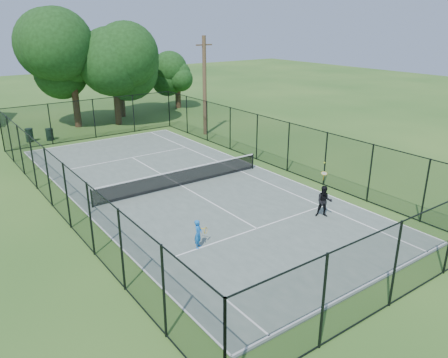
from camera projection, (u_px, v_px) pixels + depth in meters
ground at (182, 187)px, 23.87m from camera, size 120.00×120.00×0.00m
tennis_court at (182, 186)px, 23.86m from camera, size 11.00×24.00×0.06m
tennis_net at (181, 177)px, 23.67m from camera, size 10.08×0.08×0.95m
fence at (181, 161)px, 23.36m from camera, size 13.10×26.10×3.00m
tree_near_left at (72, 65)px, 35.48m from camera, size 6.38×6.38×8.31m
tree_near_mid at (114, 67)px, 36.45m from camera, size 6.07×6.07×7.94m
tree_near_right at (119, 66)px, 39.63m from camera, size 5.25×5.25×7.25m
tree_far_right at (177, 78)px, 44.19m from camera, size 3.76×3.76×4.97m
trash_bin_left at (29, 135)px, 32.49m from camera, size 0.58×0.58×1.01m
trash_bin_right at (50, 134)px, 32.95m from camera, size 0.58×0.58×0.89m
utility_pole at (205, 86)px, 33.53m from camera, size 1.40×0.30×7.51m
player_blue at (198, 234)px, 17.23m from camera, size 0.84×0.50×1.19m
player_black at (324, 201)px, 19.91m from camera, size 0.91×0.94×2.46m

